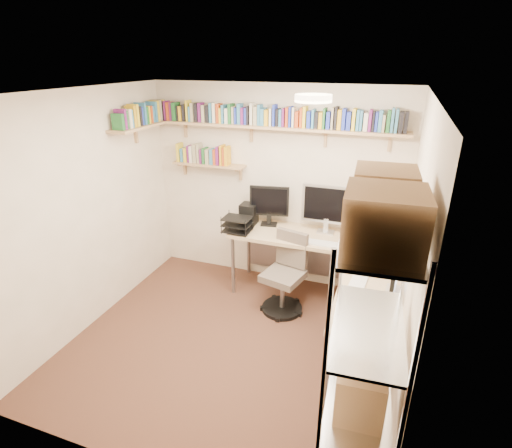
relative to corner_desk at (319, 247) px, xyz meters
The scene contains 6 objects.
ground 1.41m from the corner_desk, 127.48° to the right, with size 3.20×3.20×0.00m, color #40241B.
room_shell 1.37m from the corner_desk, 127.33° to the right, with size 3.24×3.04×2.52m.
wall_shelves 1.71m from the corner_desk, 161.50° to the left, with size 3.12×1.09×0.80m.
corner_desk is the anchor object (origin of this frame).
office_chair 0.54m from the corner_desk, 160.39° to the right, with size 0.51×0.52×0.95m.
wire_rack 2.27m from the corner_desk, 72.06° to the right, with size 0.47×0.89×2.21m.
Camera 1 is at (1.38, -3.10, 2.76)m, focal length 28.00 mm.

